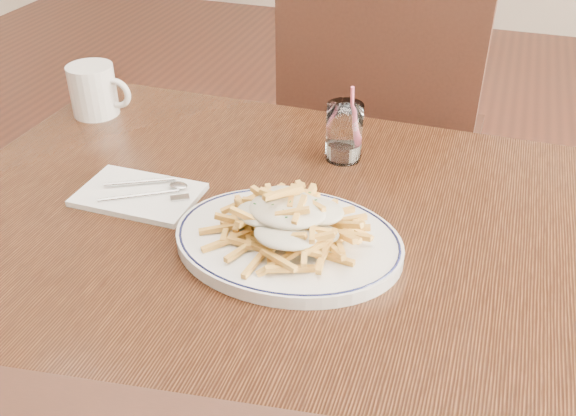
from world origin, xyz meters
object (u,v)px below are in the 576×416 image
(water_glass, at_px, (344,135))
(table, at_px, (299,262))
(coffee_mug, at_px, (94,90))
(loaded_fries, at_px, (288,216))
(chair_far, at_px, (381,127))
(fries_plate, at_px, (288,241))

(water_glass, bearing_deg, table, -93.02)
(table, distance_m, coffee_mug, 0.58)
(water_glass, bearing_deg, loaded_fries, -91.53)
(coffee_mug, bearing_deg, chair_far, 42.82)
(table, distance_m, water_glass, 0.25)
(fries_plate, bearing_deg, table, 93.25)
(loaded_fries, relative_size, coffee_mug, 1.81)
(fries_plate, bearing_deg, coffee_mug, 149.26)
(loaded_fries, xyz_separation_m, coffee_mug, (-0.52, 0.31, -0.00))
(chair_far, distance_m, water_glass, 0.54)
(chair_far, relative_size, loaded_fries, 4.32)
(coffee_mug, bearing_deg, loaded_fries, -30.74)
(table, bearing_deg, fries_plate, -86.75)
(table, height_order, water_glass, water_glass)
(chair_far, distance_m, fries_plate, 0.80)
(fries_plate, distance_m, coffee_mug, 0.60)
(loaded_fries, relative_size, water_glass, 1.66)
(fries_plate, xyz_separation_m, coffee_mug, (-0.52, 0.31, 0.04))
(loaded_fries, bearing_deg, table, 93.25)
(table, bearing_deg, loaded_fries, -86.75)
(table, xyz_separation_m, water_glass, (0.01, 0.22, 0.12))
(chair_far, bearing_deg, water_glass, -87.95)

